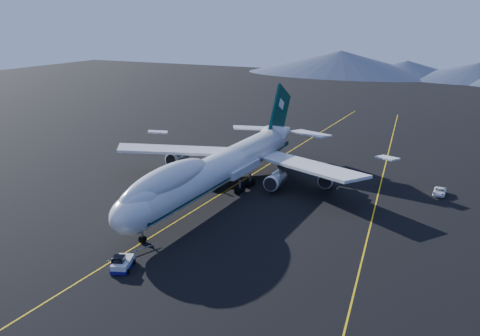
% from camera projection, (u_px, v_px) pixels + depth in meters
% --- Properties ---
extents(ground, '(500.00, 500.00, 0.00)m').
position_uv_depth(ground, '(220.00, 195.00, 110.16)').
color(ground, black).
rests_on(ground, ground).
extents(taxiway_line_main, '(0.25, 220.00, 0.01)m').
position_uv_depth(taxiway_line_main, '(220.00, 195.00, 110.16)').
color(taxiway_line_main, yellow).
rests_on(taxiway_line_main, ground).
extents(taxiway_line_side, '(28.08, 198.09, 0.01)m').
position_uv_depth(taxiway_line_side, '(376.00, 202.00, 106.05)').
color(taxiway_line_side, yellow).
rests_on(taxiway_line_side, ground).
extents(boeing_747, '(59.62, 72.43, 19.37)m').
position_uv_depth(boeing_747, '(219.00, 168.00, 108.57)').
color(boeing_747, silver).
rests_on(boeing_747, ground).
extents(pushback_tug, '(3.98, 5.35, 2.09)m').
position_uv_depth(pushback_tug, '(123.00, 264.00, 78.17)').
color(pushback_tug, silver).
rests_on(pushback_tug, ground).
extents(service_van, '(2.54, 5.30, 1.46)m').
position_uv_depth(service_van, '(440.00, 192.00, 109.84)').
color(service_van, white).
rests_on(service_van, ground).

